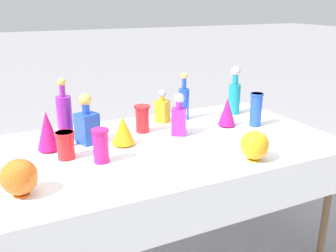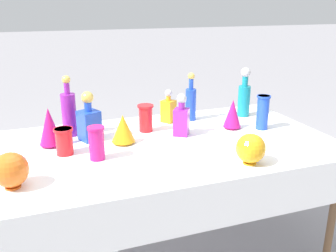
{
  "view_description": "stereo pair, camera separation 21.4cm",
  "coord_description": "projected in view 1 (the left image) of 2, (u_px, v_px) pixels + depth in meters",
  "views": [
    {
      "loc": [
        -0.89,
        -1.83,
        1.54
      ],
      "look_at": [
        0.0,
        0.0,
        0.86
      ],
      "focal_mm": 40.0,
      "sensor_mm": 36.0,
      "label": 1
    },
    {
      "loc": [
        -0.69,
        -1.91,
        1.54
      ],
      "look_at": [
        0.0,
        0.0,
        0.86
      ],
      "focal_mm": 40.0,
      "sensor_mm": 36.0,
      "label": 2
    }
  ],
  "objects": [
    {
      "name": "square_decanter_0",
      "position": [
        87.0,
        124.0,
        2.13
      ],
      "size": [
        0.14,
        0.14,
        0.29
      ],
      "color": "blue",
      "rests_on": "display_table"
    },
    {
      "name": "slender_vase_0",
      "position": [
        256.0,
        109.0,
        2.43
      ],
      "size": [
        0.09,
        0.09,
        0.22
      ],
      "color": "blue",
      "rests_on": "display_table"
    },
    {
      "name": "round_bowl_1",
      "position": [
        255.0,
        145.0,
        1.91
      ],
      "size": [
        0.15,
        0.15,
        0.16
      ],
      "color": "orange",
      "rests_on": "display_table"
    },
    {
      "name": "fluted_vase_2",
      "position": [
        227.0,
        112.0,
        2.43
      ],
      "size": [
        0.12,
        0.12,
        0.19
      ],
      "color": "#C61972",
      "rests_on": "display_table"
    },
    {
      "name": "tall_bottle_0",
      "position": [
        235.0,
        94.0,
        2.68
      ],
      "size": [
        0.09,
        0.09,
        0.35
      ],
      "color": "teal",
      "rests_on": "display_table"
    },
    {
      "name": "tall_bottle_1",
      "position": [
        65.0,
        115.0,
        2.19
      ],
      "size": [
        0.09,
        0.09,
        0.37
      ],
      "color": "purple",
      "rests_on": "display_table"
    },
    {
      "name": "slender_vase_3",
      "position": [
        101.0,
        145.0,
        1.88
      ],
      "size": [
        0.09,
        0.09,
        0.18
      ],
      "color": "#C61972",
      "rests_on": "display_table"
    },
    {
      "name": "slender_vase_2",
      "position": [
        142.0,
        118.0,
        2.32
      ],
      "size": [
        0.1,
        0.1,
        0.17
      ],
      "color": "red",
      "rests_on": "display_table"
    },
    {
      "name": "display_table",
      "position": [
        170.0,
        152.0,
        2.17
      ],
      "size": [
        1.92,
        1.1,
        0.76
      ],
      "color": "white",
      "rests_on": "ground"
    },
    {
      "name": "tall_bottle_2",
      "position": [
        184.0,
        101.0,
        2.56
      ],
      "size": [
        0.07,
        0.07,
        0.33
      ],
      "color": "blue",
      "rests_on": "display_table"
    },
    {
      "name": "square_decanter_1",
      "position": [
        179.0,
        118.0,
        2.27
      ],
      "size": [
        0.12,
        0.12,
        0.26
      ],
      "color": "purple",
      "rests_on": "display_table"
    },
    {
      "name": "square_decanter_2",
      "position": [
        162.0,
        109.0,
        2.52
      ],
      "size": [
        0.11,
        0.11,
        0.22
      ],
      "color": "orange",
      "rests_on": "display_table"
    },
    {
      "name": "fluted_vase_1",
      "position": [
        47.0,
        131.0,
        2.02
      ],
      "size": [
        0.13,
        0.13,
        0.22
      ],
      "color": "#C61972",
      "rests_on": "display_table"
    },
    {
      "name": "price_tag_left",
      "position": [
        83.0,
        198.0,
        1.52
      ],
      "size": [
        0.06,
        0.02,
        0.05
      ],
      "primitive_type": "cube",
      "rotation": [
        -0.21,
        0.0,
        0.02
      ],
      "color": "white",
      "rests_on": "display_table"
    },
    {
      "name": "ground_plane",
      "position": [
        168.0,
        252.0,
        2.42
      ],
      "size": [
        40.0,
        40.0,
        0.0
      ],
      "primitive_type": "plane",
      "color": "gray"
    },
    {
      "name": "slender_vase_1",
      "position": [
        65.0,
        144.0,
        1.93
      ],
      "size": [
        0.1,
        0.1,
        0.14
      ],
      "color": "red",
      "rests_on": "display_table"
    },
    {
      "name": "fluted_vase_0",
      "position": [
        123.0,
        130.0,
        2.11
      ],
      "size": [
        0.14,
        0.14,
        0.17
      ],
      "color": "orange",
      "rests_on": "display_table"
    },
    {
      "name": "round_bowl_0",
      "position": [
        19.0,
        177.0,
        1.56
      ],
      "size": [
        0.15,
        0.15,
        0.16
      ],
      "color": "orange",
      "rests_on": "display_table"
    }
  ]
}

